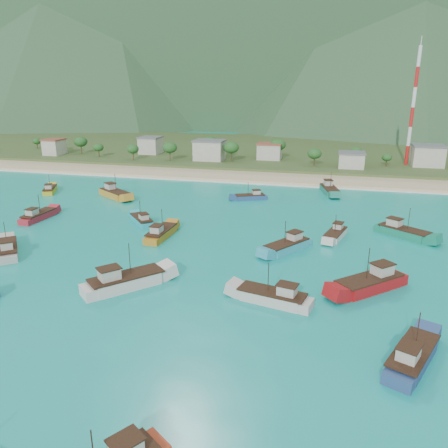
% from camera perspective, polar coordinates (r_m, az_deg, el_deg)
% --- Properties ---
extents(ground, '(600.00, 600.00, 0.00)m').
position_cam_1_polar(ground, '(69.99, -1.71, -6.83)').
color(ground, '#0D927E').
rests_on(ground, ground).
extents(beach, '(400.00, 18.00, 1.20)m').
position_cam_1_polar(beach, '(144.29, 6.89, 5.91)').
color(beach, beige).
rests_on(beach, ground).
extents(land, '(400.00, 110.00, 2.40)m').
position_cam_1_polar(land, '(204.09, 9.17, 9.24)').
color(land, '#385123').
rests_on(land, ground).
extents(surf_line, '(400.00, 2.50, 0.08)m').
position_cam_1_polar(surf_line, '(135.07, 6.36, 5.13)').
color(surf_line, white).
rests_on(surf_line, ground).
extents(mountains, '(1520.00, 440.00, 260.00)m').
position_cam_1_polar(mountains, '(472.91, 10.76, 26.82)').
color(mountains, slate).
rests_on(mountains, ground).
extents(village, '(212.78, 25.59, 7.43)m').
position_cam_1_polar(village, '(165.58, 13.71, 8.73)').
color(village, beige).
rests_on(village, ground).
extents(vegetation, '(274.88, 25.61, 8.12)m').
position_cam_1_polar(vegetation, '(167.83, 6.64, 9.31)').
color(vegetation, '#235623').
rests_on(vegetation, ground).
extents(radio_tower, '(1.20, 1.20, 40.28)m').
position_cam_1_polar(radio_tower, '(171.34, 23.45, 13.81)').
color(radio_tower, red).
rests_on(radio_tower, ground).
extents(boat_0, '(11.30, 11.01, 7.20)m').
position_cam_1_polar(boat_0, '(68.78, 18.57, -7.42)').
color(boat_0, '#A61316').
rests_on(boat_0, ground).
extents(boat_3, '(11.73, 9.56, 6.99)m').
position_cam_1_polar(boat_3, '(122.41, -14.10, 3.82)').
color(boat_3, orange).
rests_on(boat_3, ground).
extents(boat_5, '(7.25, 11.06, 6.32)m').
position_cam_1_polar(boat_5, '(53.57, 23.34, -15.76)').
color(boat_5, navy).
rests_on(boat_5, ground).
extents(boat_6, '(9.17, 10.10, 6.24)m').
position_cam_1_polar(boat_6, '(87.66, -26.40, -3.07)').
color(boat_6, '#ABA59A').
rests_on(boat_6, ground).
extents(boat_7, '(3.44, 10.40, 6.08)m').
position_cam_1_polar(boat_7, '(88.02, -8.22, -1.29)').
color(boat_7, '#B9741C').
rests_on(boat_7, ground).
extents(boat_9, '(3.29, 10.11, 5.92)m').
position_cam_1_polar(boat_9, '(107.45, -23.08, 0.92)').
color(boat_9, '#B3232F').
rests_on(boat_9, ground).
extents(boat_12, '(8.91, 5.81, 5.09)m').
position_cam_1_polar(boat_12, '(116.69, 3.47, 3.49)').
color(boat_12, navy).
rests_on(boat_12, ground).
extents(boat_16, '(5.97, 11.81, 6.70)m').
position_cam_1_polar(boat_16, '(126.65, 13.59, 4.29)').
color(boat_16, '#1F7863').
rests_on(boat_16, ground).
extents(boat_18, '(10.92, 9.16, 6.56)m').
position_cam_1_polar(boat_18, '(94.65, 22.33, -1.05)').
color(boat_18, '#12795D').
rests_on(boat_18, ground).
extents(boat_19, '(4.91, 9.41, 5.34)m').
position_cam_1_polar(boat_19, '(89.78, 14.36, -1.38)').
color(boat_19, silver).
rests_on(boat_19, ground).
extents(boat_20, '(6.47, 9.36, 5.39)m').
position_cam_1_polar(boat_20, '(133.81, -21.78, 4.11)').
color(boat_20, gold).
rests_on(boat_20, ground).
extents(boat_21, '(10.99, 11.73, 7.34)m').
position_cam_1_polar(boat_21, '(67.38, -12.79, -7.42)').
color(boat_21, beige).
rests_on(boat_21, ground).
extents(boat_24, '(11.08, 5.45, 6.29)m').
position_cam_1_polar(boat_24, '(61.99, 6.44, -9.57)').
color(boat_24, beige).
rests_on(boat_24, ground).
extents(boat_26, '(8.14, 8.66, 5.43)m').
position_cam_1_polar(boat_26, '(97.51, -10.70, 0.39)').
color(boat_26, '#1DA3B6').
rests_on(boat_26, ground).
extents(boat_28, '(8.50, 10.59, 6.28)m').
position_cam_1_polar(boat_28, '(81.04, 8.28, -2.94)').
color(boat_28, teal).
rests_on(boat_28, ground).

